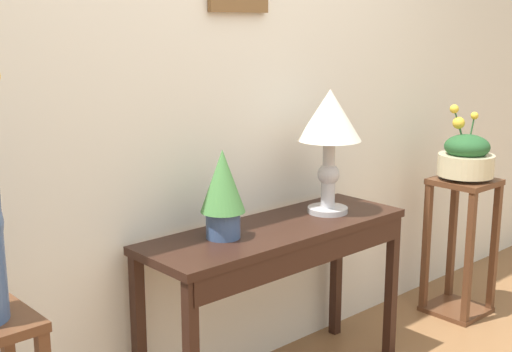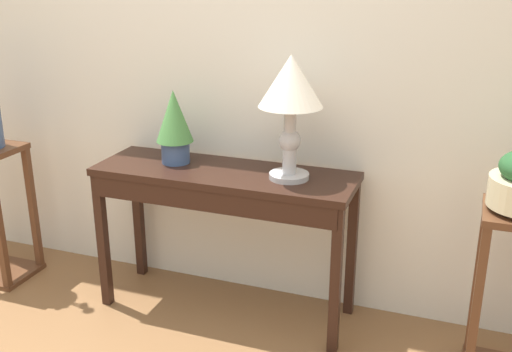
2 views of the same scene
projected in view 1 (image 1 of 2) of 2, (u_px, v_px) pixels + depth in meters
back_wall_with_art at (223, 69)px, 2.93m from camera, size 9.00×0.13×2.80m
console_table at (281, 251)px, 2.89m from camera, size 1.26×0.41×0.75m
table_lamp at (330, 125)px, 3.01m from camera, size 0.29×0.29×0.56m
potted_plant_on_console at (223, 190)px, 2.69m from camera, size 0.18×0.18×0.36m
pedestal_stand_right at (460, 247)px, 3.75m from camera, size 0.31×0.31×0.77m
planter_bowl_wide_right at (466, 157)px, 3.64m from camera, size 0.30×0.30×0.40m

